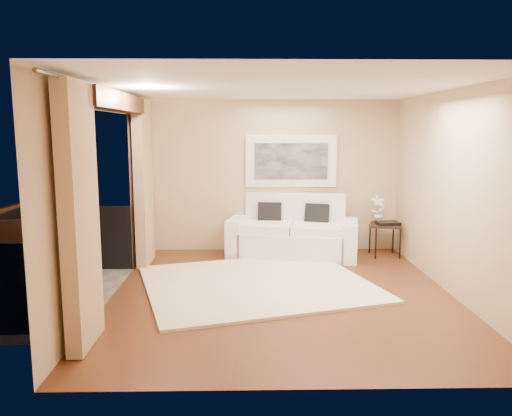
{
  "coord_description": "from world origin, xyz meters",
  "views": [
    {
      "loc": [
        -0.48,
        -6.41,
        2.17
      ],
      "look_at": [
        -0.33,
        0.72,
        1.05
      ],
      "focal_mm": 35.0,
      "sensor_mm": 36.0,
      "label": 1
    }
  ],
  "objects_px": {
    "side_table": "(385,227)",
    "balcony_chair_far": "(18,249)",
    "balcony_chair_near": "(33,252)",
    "sofa": "(293,234)",
    "bistro_table": "(66,248)",
    "ice_bucket": "(57,232)",
    "orchid": "(378,209)"
  },
  "relations": [
    {
      "from": "side_table",
      "to": "balcony_chair_far",
      "type": "xyz_separation_m",
      "value": [
        -5.47,
        -1.82,
        0.08
      ]
    },
    {
      "from": "side_table",
      "to": "balcony_chair_near",
      "type": "xyz_separation_m",
      "value": [
        -5.22,
        -1.95,
        0.07
      ]
    },
    {
      "from": "sofa",
      "to": "bistro_table",
      "type": "height_order",
      "value": "sofa"
    },
    {
      "from": "bistro_table",
      "to": "balcony_chair_near",
      "type": "xyz_separation_m",
      "value": [
        -0.62,
        0.49,
        -0.16
      ]
    },
    {
      "from": "bistro_table",
      "to": "balcony_chair_far",
      "type": "xyz_separation_m",
      "value": [
        -0.87,
        0.61,
        -0.16
      ]
    },
    {
      "from": "ice_bucket",
      "to": "side_table",
      "type": "bearing_deg",
      "value": 25.94
    },
    {
      "from": "bistro_table",
      "to": "balcony_chair_far",
      "type": "bearing_deg",
      "value": 144.79
    },
    {
      "from": "side_table",
      "to": "ice_bucket",
      "type": "bearing_deg",
      "value": -154.06
    },
    {
      "from": "sofa",
      "to": "side_table",
      "type": "distance_m",
      "value": 1.59
    },
    {
      "from": "bistro_table",
      "to": "sofa",
      "type": "bearing_deg",
      "value": 40.05
    },
    {
      "from": "bistro_table",
      "to": "ice_bucket",
      "type": "xyz_separation_m",
      "value": [
        -0.15,
        0.12,
        0.18
      ]
    },
    {
      "from": "orchid",
      "to": "bistro_table",
      "type": "height_order",
      "value": "orchid"
    },
    {
      "from": "bistro_table",
      "to": "balcony_chair_near",
      "type": "bearing_deg",
      "value": 141.89
    },
    {
      "from": "side_table",
      "to": "balcony_chair_far",
      "type": "bearing_deg",
      "value": -161.59
    },
    {
      "from": "balcony_chair_near",
      "to": "orchid",
      "type": "bearing_deg",
      "value": 30.3
    },
    {
      "from": "bistro_table",
      "to": "ice_bucket",
      "type": "distance_m",
      "value": 0.27
    },
    {
      "from": "balcony_chair_near",
      "to": "bistro_table",
      "type": "bearing_deg",
      "value": -29.67
    },
    {
      "from": "orchid",
      "to": "balcony_chair_far",
      "type": "xyz_separation_m",
      "value": [
        -5.36,
        -1.92,
        -0.23
      ]
    },
    {
      "from": "bistro_table",
      "to": "balcony_chair_near",
      "type": "relative_size",
      "value": 0.85
    },
    {
      "from": "orchid",
      "to": "ice_bucket",
      "type": "xyz_separation_m",
      "value": [
        -4.64,
        -2.41,
        0.11
      ]
    },
    {
      "from": "side_table",
      "to": "bistro_table",
      "type": "distance_m",
      "value": 5.21
    },
    {
      "from": "orchid",
      "to": "side_table",
      "type": "bearing_deg",
      "value": -43.96
    },
    {
      "from": "orchid",
      "to": "sofa",
      "type": "bearing_deg",
      "value": 179.98
    },
    {
      "from": "orchid",
      "to": "ice_bucket",
      "type": "distance_m",
      "value": 5.24
    },
    {
      "from": "sofa",
      "to": "balcony_chair_far",
      "type": "height_order",
      "value": "sofa"
    },
    {
      "from": "side_table",
      "to": "bistro_table",
      "type": "height_order",
      "value": "bistro_table"
    },
    {
      "from": "balcony_chair_near",
      "to": "balcony_chair_far",
      "type": "bearing_deg",
      "value": 161.38
    },
    {
      "from": "orchid",
      "to": "balcony_chair_near",
      "type": "xyz_separation_m",
      "value": [
        -5.11,
        -2.05,
        -0.23
      ]
    },
    {
      "from": "side_table",
      "to": "bistro_table",
      "type": "bearing_deg",
      "value": -152.13
    },
    {
      "from": "orchid",
      "to": "balcony_chair_far",
      "type": "bearing_deg",
      "value": -160.27
    },
    {
      "from": "sofa",
      "to": "side_table",
      "type": "xyz_separation_m",
      "value": [
        1.58,
        -0.1,
        0.13
      ]
    },
    {
      "from": "ice_bucket",
      "to": "bistro_table",
      "type": "bearing_deg",
      "value": -38.97
    }
  ]
}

